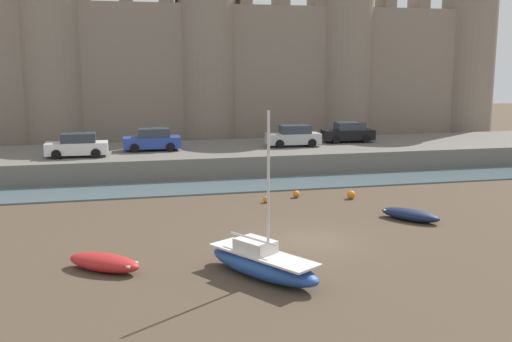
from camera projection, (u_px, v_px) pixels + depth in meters
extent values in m
plane|color=#4C3D2D|center=(309.00, 241.00, 26.54)|extent=(160.00, 160.00, 0.00)
cube|color=slate|center=(247.00, 185.00, 38.62)|extent=(80.00, 4.50, 0.10)
cube|color=#666059|center=(227.00, 157.00, 45.44)|extent=(64.03, 10.00, 1.50)
cube|color=gray|center=(207.00, 79.00, 53.52)|extent=(52.03, 2.80, 12.84)
cylinder|color=gray|center=(53.00, 59.00, 50.25)|extent=(5.32, 5.32, 16.24)
cylinder|color=gray|center=(206.00, 60.00, 53.22)|extent=(5.32, 5.32, 16.24)
cylinder|color=gray|center=(343.00, 60.00, 56.18)|extent=(5.32, 5.32, 16.24)
cylinder|color=gray|center=(467.00, 60.00, 59.15)|extent=(5.32, 5.32, 16.24)
cube|color=gray|center=(281.00, 0.00, 53.84)|extent=(1.10, 2.52, 1.10)
cube|color=gray|center=(317.00, 1.00, 54.62)|extent=(1.10, 2.52, 1.10)
cube|color=gray|center=(386.00, 3.00, 56.18)|extent=(1.10, 2.52, 1.10)
cube|color=gray|center=(419.00, 4.00, 56.96)|extent=(1.10, 2.52, 1.10)
ellipsoid|color=#234793|center=(263.00, 265.00, 21.97)|extent=(4.00, 5.22, 0.92)
cube|color=silver|center=(263.00, 254.00, 21.90)|extent=(3.48, 4.57, 0.08)
cube|color=silver|center=(255.00, 245.00, 22.13)|extent=(1.59, 1.75, 0.44)
cylinder|color=silver|center=(268.00, 184.00, 21.25)|extent=(0.10, 0.10, 5.24)
cylinder|color=silver|center=(253.00, 239.00, 22.18)|extent=(1.30, 2.04, 0.08)
ellipsoid|color=#141E3D|center=(410.00, 215.00, 30.00)|extent=(2.70, 3.13, 0.58)
ellipsoid|color=navy|center=(410.00, 214.00, 29.98)|extent=(2.18, 2.54, 0.32)
cube|color=beige|center=(415.00, 214.00, 29.83)|extent=(0.84, 0.70, 0.06)
cube|color=beige|center=(388.00, 209.00, 30.75)|extent=(0.64, 0.57, 0.08)
ellipsoid|color=red|center=(104.00, 262.00, 22.69)|extent=(3.16, 2.75, 0.66)
ellipsoid|color=#F23939|center=(104.00, 261.00, 22.68)|extent=(2.56, 2.22, 0.36)
cube|color=beige|center=(99.00, 259.00, 22.76)|extent=(0.72, 0.88, 0.06)
cube|color=beige|center=(131.00, 265.00, 22.20)|extent=(0.59, 0.66, 0.08)
sphere|color=orange|center=(266.00, 199.00, 33.87)|extent=(0.37, 0.37, 0.37)
sphere|color=orange|center=(351.00, 195.00, 34.81)|extent=(0.48, 0.48, 0.48)
sphere|color=orange|center=(296.00, 194.00, 35.14)|extent=(0.42, 0.42, 0.42)
cube|color=#263F99|center=(152.00, 142.00, 43.69)|extent=(4.14, 1.80, 0.80)
cube|color=#2D3842|center=(154.00, 133.00, 43.60)|extent=(2.29, 1.55, 0.64)
cylinder|color=black|center=(135.00, 148.00, 42.66)|extent=(0.64, 0.20, 0.64)
cylinder|color=black|center=(134.00, 145.00, 44.30)|extent=(0.64, 0.20, 0.64)
cylinder|color=black|center=(170.00, 147.00, 43.18)|extent=(0.64, 0.20, 0.64)
cylinder|color=black|center=(169.00, 144.00, 44.82)|extent=(0.64, 0.20, 0.64)
cube|color=#B2B5B7|center=(293.00, 138.00, 45.93)|extent=(4.14, 1.80, 0.80)
cube|color=#2D3842|center=(295.00, 129.00, 45.84)|extent=(2.29, 1.55, 0.64)
cylinder|color=black|center=(280.00, 144.00, 44.90)|extent=(0.64, 0.20, 0.64)
cylinder|color=black|center=(274.00, 141.00, 46.54)|extent=(0.64, 0.20, 0.64)
cylinder|color=black|center=(312.00, 143.00, 45.42)|extent=(0.64, 0.20, 0.64)
cylinder|color=black|center=(306.00, 140.00, 47.06)|extent=(0.64, 0.20, 0.64)
cube|color=black|center=(348.00, 135.00, 48.35)|extent=(4.14, 1.80, 0.80)
cube|color=#2D3842|center=(350.00, 126.00, 48.26)|extent=(2.29, 1.55, 0.64)
cylinder|color=black|center=(336.00, 140.00, 47.32)|extent=(0.64, 0.20, 0.64)
cylinder|color=black|center=(329.00, 137.00, 48.96)|extent=(0.64, 0.20, 0.64)
cylinder|color=black|center=(366.00, 139.00, 47.84)|extent=(0.64, 0.20, 0.64)
cylinder|color=black|center=(359.00, 137.00, 49.48)|extent=(0.64, 0.20, 0.64)
cube|color=silver|center=(77.00, 148.00, 40.70)|extent=(4.14, 1.80, 0.80)
cube|color=#2D3842|center=(79.00, 138.00, 40.60)|extent=(2.29, 1.55, 0.64)
cylinder|color=black|center=(56.00, 155.00, 39.67)|extent=(0.64, 0.20, 0.64)
cylinder|color=black|center=(59.00, 151.00, 41.30)|extent=(0.64, 0.20, 0.64)
cylinder|color=black|center=(96.00, 153.00, 40.19)|extent=(0.64, 0.20, 0.64)
cylinder|color=black|center=(97.00, 150.00, 41.83)|extent=(0.64, 0.20, 0.64)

